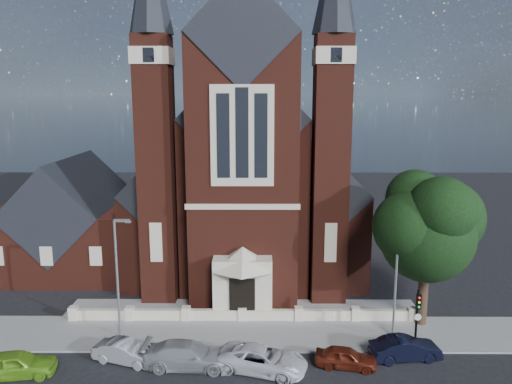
% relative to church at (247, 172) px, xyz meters
% --- Properties ---
extents(ground, '(120.00, 120.00, 0.00)m').
position_rel_church_xyz_m(ground, '(0.00, -7.94, -8.19)').
color(ground, black).
rests_on(ground, ground).
extents(pavement_strip, '(60.00, 5.00, 0.12)m').
position_rel_church_xyz_m(pavement_strip, '(0.00, -18.44, -8.19)').
color(pavement_strip, gray).
rests_on(pavement_strip, ground).
extents(forecourt_paving, '(26.00, 3.00, 0.14)m').
position_rel_church_xyz_m(forecourt_paving, '(0.00, -14.44, -8.19)').
color(forecourt_paving, gray).
rests_on(forecourt_paving, ground).
extents(forecourt_wall, '(24.00, 0.40, 0.90)m').
position_rel_church_xyz_m(forecourt_wall, '(0.00, -16.44, -8.19)').
color(forecourt_wall, beige).
rests_on(forecourt_wall, ground).
extents(church, '(20.01, 34.90, 29.20)m').
position_rel_church_xyz_m(church, '(0.00, 0.00, 0.00)').
color(church, '#511F15').
rests_on(church, ground).
extents(parish_hall, '(12.00, 12.20, 10.24)m').
position_rel_church_xyz_m(parish_hall, '(-16.00, -4.94, -4.17)').
color(parish_hall, '#511F15').
rests_on(parish_hall, ground).
extents(street_tree, '(6.40, 6.60, 10.70)m').
position_rel_church_xyz_m(street_tree, '(12.60, -17.23, -1.23)').
color(street_tree, black).
rests_on(street_tree, ground).
extents(street_lamp_left, '(1.16, 0.22, 8.09)m').
position_rel_church_xyz_m(street_lamp_left, '(-7.91, -18.94, -3.59)').
color(street_lamp_left, gray).
rests_on(street_lamp_left, ground).
extents(street_lamp_right, '(1.16, 0.22, 8.09)m').
position_rel_church_xyz_m(street_lamp_right, '(10.09, -18.94, -3.59)').
color(street_lamp_right, gray).
rests_on(street_lamp_right, ground).
extents(traffic_signal, '(0.28, 0.42, 4.00)m').
position_rel_church_xyz_m(traffic_signal, '(11.00, -20.52, -5.60)').
color(traffic_signal, black).
rests_on(traffic_signal, ground).
extents(car_lime_van, '(4.63, 2.46, 1.50)m').
position_rel_church_xyz_m(car_lime_van, '(-12.66, -23.58, -7.43)').
color(car_lime_van, '#69A621').
rests_on(car_lime_van, ground).
extents(car_silver_a, '(4.24, 2.55, 1.32)m').
position_rel_church_xyz_m(car_silver_a, '(-6.81, -22.01, -7.53)').
color(car_silver_a, '#919498').
rests_on(car_silver_a, ground).
extents(car_silver_b, '(5.39, 2.44, 1.53)m').
position_rel_church_xyz_m(car_silver_b, '(-3.01, -22.55, -7.42)').
color(car_silver_b, '#929599').
rests_on(car_silver_b, ground).
extents(car_white_suv, '(5.69, 3.81, 1.45)m').
position_rel_church_xyz_m(car_white_suv, '(1.39, -22.92, -7.46)').
color(car_white_suv, white).
rests_on(car_white_suv, ground).
extents(car_dark_red, '(3.80, 2.07, 1.23)m').
position_rel_church_xyz_m(car_dark_red, '(6.29, -22.50, -7.57)').
color(car_dark_red, '#581C0F').
rests_on(car_dark_red, ground).
extents(car_navy, '(4.41, 2.02, 1.40)m').
position_rel_church_xyz_m(car_navy, '(10.06, -21.59, -7.48)').
color(car_navy, black).
rests_on(car_navy, ground).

